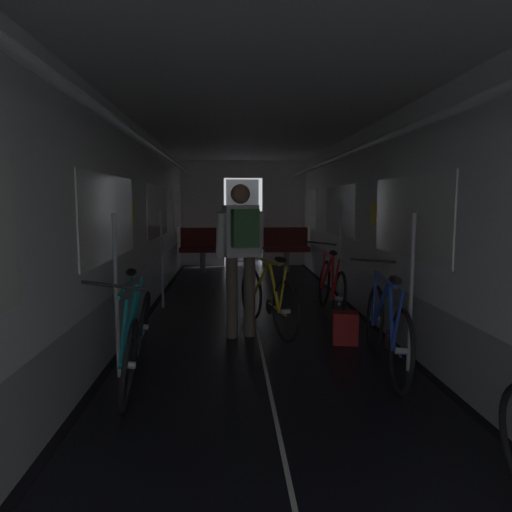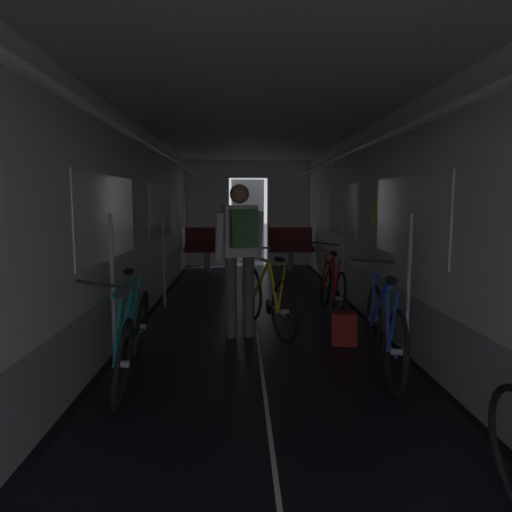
% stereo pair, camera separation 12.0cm
% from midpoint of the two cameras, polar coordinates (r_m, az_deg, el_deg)
% --- Properties ---
extents(train_car_shell, '(3.14, 12.34, 2.57)m').
position_cam_midpoint_polar(train_car_shell, '(5.37, -0.58, 8.91)').
color(train_car_shell, black).
rests_on(train_car_shell, ground).
extents(bench_seat_far_left, '(0.98, 0.51, 0.95)m').
position_cam_midpoint_polar(bench_seat_far_left, '(9.90, -7.00, 1.32)').
color(bench_seat_far_left, gray).
rests_on(bench_seat_far_left, ground).
extents(bench_seat_far_right, '(0.98, 0.51, 0.95)m').
position_cam_midpoint_polar(bench_seat_far_right, '(9.94, 3.41, 1.38)').
color(bench_seat_far_right, gray).
rests_on(bench_seat_far_right, ground).
extents(bicycle_blue, '(0.44, 1.69, 0.94)m').
position_cam_midpoint_polar(bicycle_blue, '(4.27, 15.12, -8.58)').
color(bicycle_blue, black).
rests_on(bicycle_blue, ground).
extents(bicycle_teal, '(0.44, 1.70, 0.96)m').
position_cam_midpoint_polar(bicycle_teal, '(3.99, -15.51, -9.74)').
color(bicycle_teal, black).
rests_on(bicycle_teal, ground).
extents(bicycle_red, '(0.44, 1.69, 0.95)m').
position_cam_midpoint_polar(bicycle_red, '(6.12, 8.73, -3.81)').
color(bicycle_red, black).
rests_on(bicycle_red, ground).
extents(person_cyclist_aisle, '(0.56, 0.46, 1.69)m').
position_cam_midpoint_polar(person_cyclist_aisle, '(4.99, -2.54, 1.22)').
color(person_cyclist_aisle, brown).
rests_on(person_cyclist_aisle, ground).
extents(bicycle_yellow_in_aisle, '(0.67, 1.62, 0.94)m').
position_cam_midpoint_polar(bicycle_yellow_in_aisle, '(5.36, 0.77, -5.22)').
color(bicycle_yellow_in_aisle, black).
rests_on(bicycle_yellow_in_aisle, ground).
extents(backpack_on_floor, '(0.29, 0.24, 0.34)m').
position_cam_midpoint_polar(backpack_on_floor, '(4.99, 10.33, -8.78)').
color(backpack_on_floor, maroon).
rests_on(backpack_on_floor, ground).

